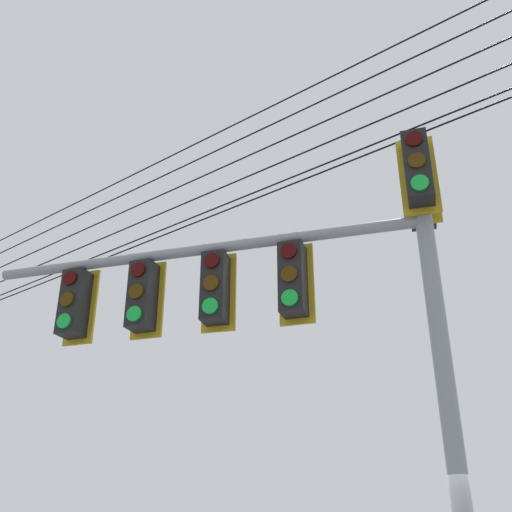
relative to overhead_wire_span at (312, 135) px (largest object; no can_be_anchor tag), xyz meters
The scene contains 2 objects.
signal_mast_assembly 2.65m from the overhead_wire_span, 51.65° to the right, with size 2.70×5.69×6.38m.
overhead_wire_span is the anchor object (origin of this frame).
Camera 1 is at (6.79, -2.39, 1.98)m, focal length 42.14 mm.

